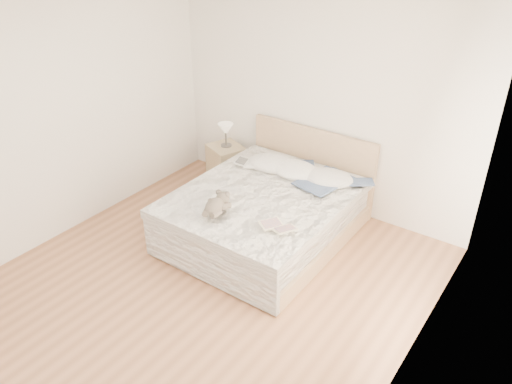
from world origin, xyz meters
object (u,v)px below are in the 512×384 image
nightstand (226,165)px  photo_book (247,163)px  table_lamp (226,130)px  teddy_bear (215,211)px  childrens_book (278,227)px  bed (268,212)px

nightstand → photo_book: size_ratio=1.81×
table_lamp → photo_book: table_lamp is taller
table_lamp → teddy_bear: size_ratio=0.95×
childrens_book → bed: bearing=160.7°
childrens_book → photo_book: bearing=167.9°
childrens_book → table_lamp: bearing=171.3°
nightstand → table_lamp: 0.51m
bed → photo_book: size_ratio=6.93×
childrens_book → teddy_bear: teddy_bear is taller
childrens_book → teddy_bear: (-0.67, -0.16, 0.02)m
bed → nightstand: 1.38m
bed → childrens_book: (0.53, -0.60, 0.32)m
teddy_bear → table_lamp: bearing=111.3°
nightstand → childrens_book: childrens_book is taller
nightstand → teddy_bear: size_ratio=1.69×
childrens_book → teddy_bear: 0.69m
bed → table_lamp: bed is taller
bed → photo_book: 0.73m
nightstand → teddy_bear: 1.84m
teddy_bear → photo_book: bearing=96.9°
bed → table_lamp: 1.47m
photo_book → bed: bearing=-50.0°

